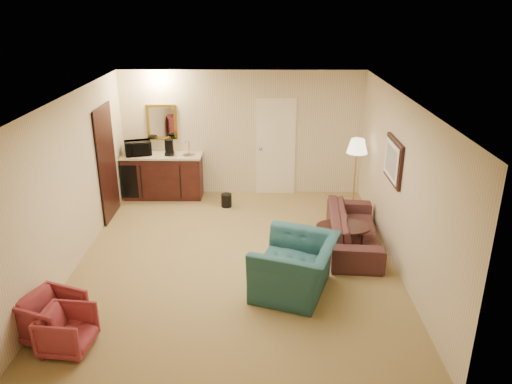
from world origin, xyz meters
TOP-DOWN VIEW (x-y plane):
  - ground at (0.00, 0.00)m, footprint 6.00×6.00m
  - room_walls at (-0.10, 0.77)m, footprint 5.02×6.01m
  - wetbar_cabinet at (-1.65, 2.72)m, footprint 1.64×0.58m
  - sofa at (1.95, 0.53)m, footprint 0.78×2.11m
  - teal_armchair at (0.88, -0.90)m, footprint 1.14×1.40m
  - rose_chair_near at (-2.15, -2.00)m, footprint 0.78×0.81m
  - rose_chair_far at (-1.90, -2.20)m, footprint 0.58×0.61m
  - coffee_table at (1.72, 0.21)m, footprint 0.93×0.67m
  - floor_lamp at (2.20, 1.97)m, footprint 0.52×0.52m
  - waste_bin at (-0.30, 2.19)m, footprint 0.25×0.25m
  - microwave at (-2.13, 2.72)m, footprint 0.58×0.44m
  - coffee_maker at (-1.48, 2.70)m, footprint 0.20×0.20m

SIDE VIEW (x-z plane):
  - ground at x=0.00m, z-range 0.00..0.00m
  - waste_bin at x=-0.30m, z-range 0.00..0.26m
  - coffee_table at x=1.72m, z-range 0.00..0.51m
  - rose_chair_far at x=-1.90m, z-range 0.00..0.58m
  - rose_chair_near at x=-2.15m, z-range 0.00..0.66m
  - sofa at x=1.95m, z-range 0.00..0.81m
  - wetbar_cabinet at x=-1.65m, z-range 0.00..0.92m
  - teal_armchair at x=0.88m, z-range 0.00..1.05m
  - floor_lamp at x=2.20m, z-range 0.00..1.48m
  - coffee_maker at x=-1.48m, z-range 0.92..1.25m
  - microwave at x=-2.13m, z-range 0.92..1.27m
  - room_walls at x=-0.10m, z-range 0.41..3.02m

